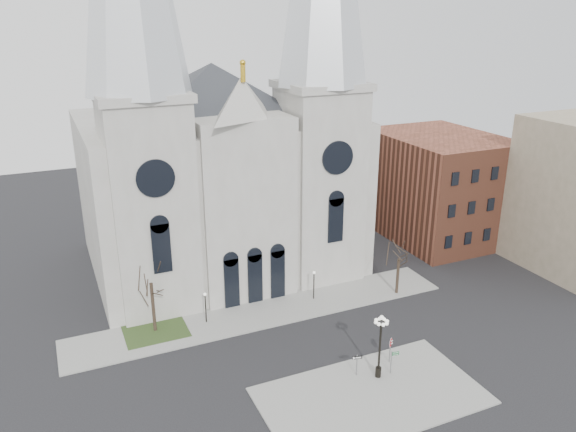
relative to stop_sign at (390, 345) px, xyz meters
name	(u,v)px	position (x,y,z in m)	size (l,w,h in m)	color
ground	(311,372)	(-6.93, 1.70, -1.87)	(160.00, 160.00, 0.00)	black
sidewalk_near	(371,396)	(-3.93, -3.30, -1.80)	(18.00, 10.00, 0.14)	gray
sidewalk_far	(264,312)	(-6.93, 12.70, -1.80)	(40.00, 6.00, 0.14)	gray
grass_patch	(155,331)	(-17.93, 13.70, -1.78)	(6.00, 5.00, 0.18)	#28411C
cathedral	(222,117)	(-6.93, 24.55, 16.60)	(33.00, 26.66, 54.00)	#A29E96
bg_building_brick	(437,186)	(23.07, 23.70, 5.13)	(14.00, 18.00, 14.00)	brown
tree_left	(151,280)	(-17.93, 13.70, 3.71)	(3.20, 3.20, 7.50)	black
tree_right	(399,257)	(8.07, 10.70, 2.59)	(3.20, 3.20, 6.00)	black
ped_lamp_left	(205,303)	(-12.93, 13.20, 0.46)	(0.32, 0.32, 3.26)	black
ped_lamp_right	(314,280)	(-0.93, 13.20, 0.46)	(0.32, 0.32, 3.26)	black
stop_sign	(390,345)	(0.00, 0.00, 0.00)	(0.84, 0.29, 2.43)	slate
globe_lamp	(380,339)	(-2.08, -1.42, 1.97)	(1.55, 1.55, 5.90)	black
one_way_sign	(357,361)	(-3.66, -0.49, -0.36)	(0.86, 0.25, 2.00)	slate
street_name_sign	(392,360)	(-0.76, -1.46, -0.45)	(0.68, 0.18, 2.16)	slate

